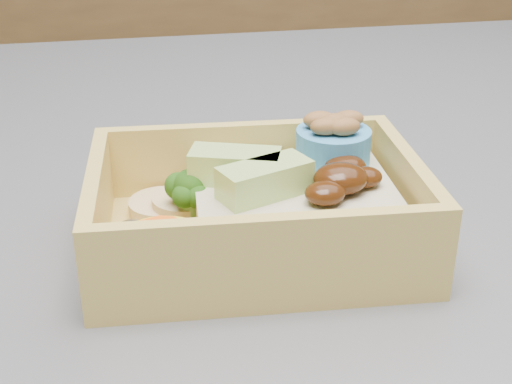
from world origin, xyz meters
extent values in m
cube|color=brown|center=(0.00, 1.20, 0.45)|extent=(3.20, 0.60, 0.90)
cube|color=#343438|center=(0.00, -0.10, 0.90)|extent=(1.24, 0.84, 0.04)
cube|color=#D2B256|center=(0.09, -0.16, 0.92)|extent=(0.18, 0.14, 0.01)
cube|color=#D2B256|center=(0.09, -0.10, 0.95)|extent=(0.17, 0.02, 0.04)
cube|color=#D2B256|center=(0.08, -0.21, 0.95)|extent=(0.17, 0.02, 0.04)
cube|color=#D2B256|center=(0.17, -0.16, 0.95)|extent=(0.02, 0.11, 0.04)
cube|color=#D2B256|center=(0.01, -0.15, 0.95)|extent=(0.02, 0.11, 0.04)
cube|color=tan|center=(0.11, -0.16, 0.94)|extent=(0.11, 0.10, 0.03)
ellipsoid|color=#331707|center=(0.13, -0.17, 0.96)|extent=(0.03, 0.03, 0.02)
ellipsoid|color=#331707|center=(0.14, -0.15, 0.96)|extent=(0.02, 0.02, 0.01)
ellipsoid|color=#331707|center=(0.12, -0.18, 0.96)|extent=(0.02, 0.02, 0.01)
ellipsoid|color=#331707|center=(0.14, -0.16, 0.96)|extent=(0.02, 0.02, 0.01)
cube|color=#B2DA72|center=(0.09, -0.16, 0.96)|extent=(0.05, 0.04, 0.02)
cube|color=#B2DA72|center=(0.08, -0.14, 0.96)|extent=(0.05, 0.04, 0.02)
cylinder|color=#65934F|center=(0.06, -0.14, 0.94)|extent=(0.01, 0.01, 0.02)
sphere|color=#245212|center=(0.06, -0.14, 0.95)|extent=(0.02, 0.02, 0.02)
sphere|color=#245212|center=(0.06, -0.14, 0.95)|extent=(0.02, 0.02, 0.02)
sphere|color=#245212|center=(0.05, -0.13, 0.95)|extent=(0.02, 0.02, 0.02)
sphere|color=#245212|center=(0.06, -0.15, 0.95)|extent=(0.01, 0.01, 0.01)
sphere|color=#245212|center=(0.05, -0.15, 0.95)|extent=(0.01, 0.01, 0.01)
sphere|color=#245212|center=(0.06, -0.13, 0.95)|extent=(0.01, 0.01, 0.01)
cylinder|color=yellow|center=(0.04, -0.18, 0.94)|extent=(0.04, 0.04, 0.02)
cylinder|color=orange|center=(0.04, -0.18, 0.95)|extent=(0.02, 0.02, 0.00)
cylinder|color=orange|center=(0.03, -0.18, 0.95)|extent=(0.02, 0.02, 0.00)
cylinder|color=tan|center=(0.04, -0.12, 0.93)|extent=(0.04, 0.04, 0.01)
cylinder|color=tan|center=(0.05, -0.13, 0.94)|extent=(0.04, 0.04, 0.01)
ellipsoid|color=silver|center=(0.07, -0.11, 0.94)|extent=(0.02, 0.02, 0.02)
ellipsoid|color=silver|center=(0.02, -0.16, 0.94)|extent=(0.02, 0.02, 0.02)
cylinder|color=#3E92D6|center=(0.14, -0.13, 0.96)|extent=(0.04, 0.04, 0.02)
ellipsoid|color=brown|center=(0.14, -0.13, 0.98)|extent=(0.02, 0.01, 0.01)
ellipsoid|color=brown|center=(0.15, -0.12, 0.98)|extent=(0.02, 0.01, 0.01)
ellipsoid|color=brown|center=(0.13, -0.12, 0.98)|extent=(0.02, 0.01, 0.01)
ellipsoid|color=brown|center=(0.14, -0.14, 0.98)|extent=(0.02, 0.01, 0.01)
ellipsoid|color=brown|center=(0.13, -0.13, 0.98)|extent=(0.02, 0.01, 0.01)
camera|label=1|loc=(0.02, -0.48, 1.12)|focal=50.00mm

